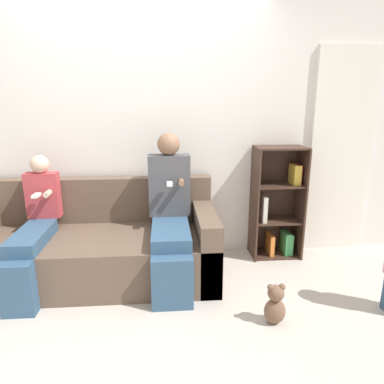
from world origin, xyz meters
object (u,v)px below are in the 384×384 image
object	(u,v)px
bookshelf	(277,205)
couch	(95,247)
adult_seated	(170,209)
teddy_bear	(275,305)
child_seated	(33,227)

from	to	relation	value
bookshelf	couch	bearing A→B (deg)	-169.47
couch	adult_seated	bearing A→B (deg)	-6.57
teddy_bear	child_seated	bearing A→B (deg)	159.89
adult_seated	child_seated	size ratio (longest dim) A/B	1.17
bookshelf	adult_seated	bearing A→B (deg)	-159.56
couch	bookshelf	distance (m)	1.84
couch	child_seated	world-z (taller)	child_seated
adult_seated	bookshelf	xyz separation A→B (m)	(1.11, 0.41, -0.12)
bookshelf	teddy_bear	bearing A→B (deg)	-107.82
child_seated	teddy_bear	size ratio (longest dim) A/B	3.50
adult_seated	bookshelf	distance (m)	1.19
bookshelf	teddy_bear	distance (m)	1.28
couch	teddy_bear	size ratio (longest dim) A/B	6.92
adult_seated	teddy_bear	distance (m)	1.16
adult_seated	bookshelf	size ratio (longest dim) A/B	1.14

